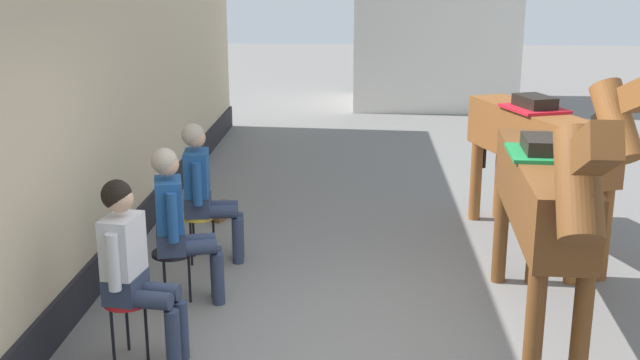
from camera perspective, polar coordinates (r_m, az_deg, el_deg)
The scene contains 9 objects.
ground_plane at distance 8.80m, azimuth 3.21°, elevation -3.47°, with size 40.00×40.00×0.00m, color slate.
pub_facade_wall at distance 7.38m, azimuth -16.83°, elevation 4.51°, with size 0.34×14.00×3.40m.
distant_cottage at distance 16.44m, azimuth 8.23°, elevation 11.71°, with size 3.40×2.60×3.50m.
seated_visitor_near at distance 5.86m, azimuth -13.47°, elevation -5.83°, with size 0.61×0.49×1.39m.
seated_visitor_middle at distance 6.75m, azimuth -10.29°, elevation -2.75°, with size 0.61×0.48×1.39m.
seated_visitor_far at distance 7.69m, azimuth -8.42°, elevation -0.39°, with size 0.61×0.49×1.39m.
saddled_horse_near at distance 6.17m, azimuth 15.95°, elevation -1.14°, with size 0.55×3.00×2.06m.
saddled_horse_far at distance 8.11m, azimuth 15.99°, elevation 2.79°, with size 1.25×2.88×2.06m.
satchel_bag at distance 9.10m, azimuth -7.20°, elevation -2.25°, with size 0.28×0.12×0.20m, color brown.
Camera 1 is at (-0.06, -5.32, 2.87)m, focal length 44.11 mm.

